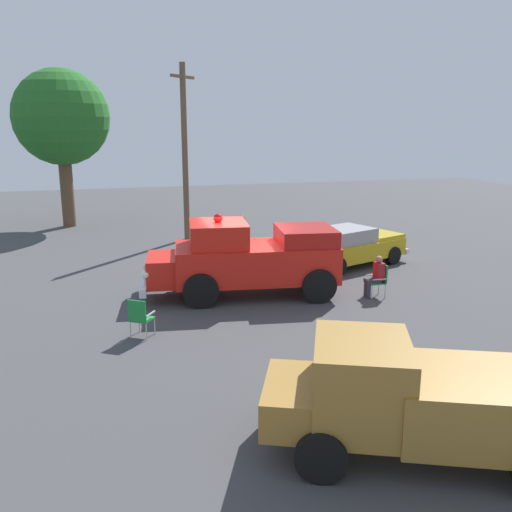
{
  "coord_description": "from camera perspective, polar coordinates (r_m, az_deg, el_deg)",
  "views": [
    {
      "loc": [
        -16.38,
        4.29,
        5.24
      ],
      "look_at": [
        -0.63,
        -0.21,
        1.24
      ],
      "focal_mm": 38.48,
      "sensor_mm": 36.0,
      "label": 1
    }
  ],
  "objects": [
    {
      "name": "ground_plane",
      "position": [
        17.72,
        -1.2,
        -3.49
      ],
      "size": [
        60.0,
        60.0,
        0.0
      ],
      "primitive_type": "plane",
      "color": "#424244"
    },
    {
      "name": "vintage_fire_truck",
      "position": [
        16.84,
        -0.79,
        -0.18
      ],
      "size": [
        3.07,
        6.2,
        2.59
      ],
      "color": "black",
      "rests_on": "ground"
    },
    {
      "name": "classic_hot_rod",
      "position": [
        20.84,
        9.85,
        1.06
      ],
      "size": [
        3.24,
        4.73,
        1.46
      ],
      "color": "black",
      "rests_on": "ground"
    },
    {
      "name": "parked_pickup",
      "position": [
        9.33,
        16.4,
        -13.99
      ],
      "size": [
        3.57,
        5.12,
        1.9
      ],
      "color": "black",
      "rests_on": "ground"
    },
    {
      "name": "lawn_chair_near_truck",
      "position": [
        17.29,
        12.72,
        -2.23
      ],
      "size": [
        0.53,
        0.51,
        1.02
      ],
      "color": "#B7BABF",
      "rests_on": "ground"
    },
    {
      "name": "lawn_chair_by_car",
      "position": [
        13.94,
        -12.01,
        -6.08
      ],
      "size": [
        0.68,
        0.68,
        1.02
      ],
      "color": "#B7BABF",
      "rests_on": "ground"
    },
    {
      "name": "spectator_seated",
      "position": [
        17.2,
        12.35,
        -1.92
      ],
      "size": [
        0.41,
        0.55,
        1.29
      ],
      "color": "#383842",
      "rests_on": "ground"
    },
    {
      "name": "spectator_standing",
      "position": [
        21.85,
        -1.44,
        2.42
      ],
      "size": [
        0.64,
        0.37,
        1.68
      ],
      "color": "#2D334C",
      "rests_on": "ground"
    },
    {
      "name": "oak_tree_left",
      "position": [
        29.69,
        -19.6,
        13.35
      ],
      "size": [
        4.74,
        4.74,
        7.87
      ],
      "color": "brown",
      "rests_on": "ground"
    },
    {
      "name": "utility_pole",
      "position": [
        25.04,
        -7.41,
        10.83
      ],
      "size": [
        1.34,
        1.23,
        7.77
      ],
      "color": "brown",
      "rests_on": "ground"
    }
  ]
}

